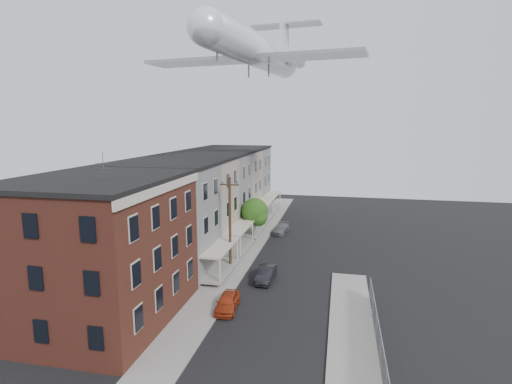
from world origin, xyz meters
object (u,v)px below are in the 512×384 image
at_px(car_near, 227,302).
at_px(street_tree, 256,213).
at_px(utility_pole, 230,223).
at_px(car_mid, 266,274).
at_px(car_far, 281,229).
at_px(airplane, 258,52).

bearing_deg(car_near, street_tree, 91.23).
height_order(utility_pole, car_near, utility_pole).
xyz_separation_m(car_near, car_mid, (1.80, 6.15, 0.01)).
distance_m(utility_pole, car_near, 9.16).
relative_size(car_far, airplane, 0.14).
bearing_deg(utility_pole, car_mid, -25.61).
bearing_deg(car_far, street_tree, -112.66).
relative_size(street_tree, airplane, 0.19).
xyz_separation_m(utility_pole, airplane, (0.56, 9.92, 16.96)).
distance_m(car_far, airplane, 21.58).
distance_m(street_tree, car_far, 5.57).
relative_size(street_tree, car_near, 1.41).
height_order(street_tree, airplane, airplane).
height_order(car_mid, car_far, car_mid).
bearing_deg(utility_pole, airplane, 86.76).
xyz_separation_m(car_mid, car_far, (-1.06, 15.85, -0.07)).
relative_size(car_mid, airplane, 0.14).
bearing_deg(street_tree, car_mid, -73.53).
xyz_separation_m(street_tree, airplane, (0.23, -0.00, 18.19)).
relative_size(car_near, car_far, 0.95).
height_order(car_mid, airplane, airplane).
height_order(car_near, car_far, car_near).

